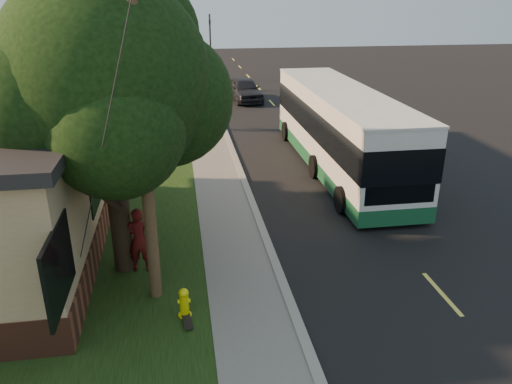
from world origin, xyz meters
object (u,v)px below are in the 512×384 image
bare_tree_near (159,91)px  transit_bus (340,127)px  leafy_tree (107,84)px  skateboard_main (187,319)px  traffic_signal (210,43)px  distant_car (244,89)px  fire_hydrant (184,302)px  bare_tree_far (169,64)px  utility_pole (141,120)px  skateboarder (139,240)px

bare_tree_near → transit_bus: 11.21m
leafy_tree → bare_tree_near: bearing=87.5°
leafy_tree → skateboard_main: size_ratio=9.63×
traffic_signal → distant_car: traffic_signal is taller
bare_tree_near → fire_hydrant: bearing=-87.1°
transit_bus → skateboard_main: size_ratio=15.75×
traffic_signal → transit_bus: traffic_signal is taller
leafy_tree → bare_tree_far: 27.56m
bare_tree_far → transit_bus: bare_tree_far is taller
transit_bus → fire_hydrant: bearing=-124.8°
leafy_tree → skateboard_main: bearing=-60.9°
bare_tree_near → distant_car: 9.17m
utility_pole → transit_bus: utility_pole is taller
bare_tree_near → bare_tree_far: bare_tree_near is taller
bare_tree_near → leafy_tree: bearing=-92.5°
leafy_tree → transit_bus: bearing=40.8°
bare_tree_near → bare_tree_far: 12.01m
fire_hydrant → leafy_tree: bearing=120.7°
bare_tree_far → distant_car: (5.20, -4.94, -1.20)m
transit_bus → distant_car: size_ratio=2.69×
bare_tree_far → skateboarder: 27.72m
leafy_tree → skateboarder: (0.43, -0.34, -4.16)m
utility_pole → transit_bus: size_ratio=0.71×
traffic_signal → skateboarder: (-4.24, -31.69, -2.16)m
bare_tree_far → skateboarder: size_ratio=2.16×
utility_pole → traffic_signal: utility_pole is taller
fire_hydrant → bare_tree_near: bearing=92.9°
transit_bus → distant_car: (-2.13, 15.08, -1.03)m
bare_tree_near → skateboard_main: 18.38m
bare_tree_near → distant_car: size_ratio=0.91×
fire_hydrant → skateboard_main: size_ratio=0.91×
utility_pole → distant_car: utility_pole is taller
leafy_tree → distant_car: (6.37, 22.41, -4.36)m
traffic_signal → skateboarder: size_ratio=2.95×
traffic_signal → fire_hydrant: bearing=-95.2°
transit_bus → distant_car: transit_bus is taller
leafy_tree → traffic_signal: 31.76m
utility_pole → traffic_signal: size_ratio=1.65×
bare_tree_near → traffic_signal: size_ratio=0.78×
bare_tree_near → bare_tree_far: (0.50, 12.00, -0.15)m
bare_tree_near → distant_car: bare_tree_near is taller
leafy_tree → bare_tree_near: size_ratio=1.81×
bare_tree_far → distant_car: bearing=-43.6°
skateboard_main → distant_car: bearing=79.4°
leafy_tree → distant_car: leafy_tree is taller
transit_bus → skateboard_main: (-6.89, -10.22, -1.71)m
bare_tree_near → skateboarder: size_ratio=2.31×
skateboarder → distant_car: 23.51m
bare_tree_near → utility_pole: bearing=-89.3°
fire_hydrant → transit_bus: size_ratio=0.06×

